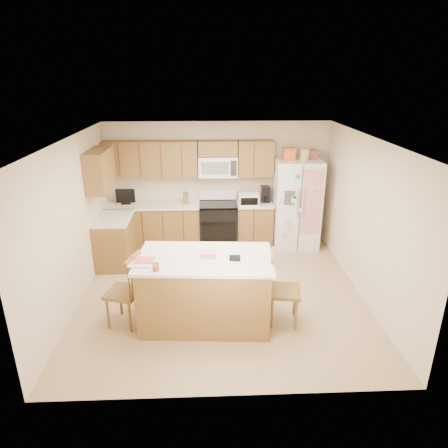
{
  "coord_description": "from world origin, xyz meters",
  "views": [
    {
      "loc": [
        -0.21,
        -5.73,
        3.39
      ],
      "look_at": [
        0.05,
        0.35,
        1.07
      ],
      "focal_mm": 32.0,
      "sensor_mm": 36.0,
      "label": 1
    }
  ],
  "objects_px": {
    "refrigerator": "(296,203)",
    "windsor_chair_right": "(282,290)",
    "island": "(205,289)",
    "windsor_chair_back": "(208,273)",
    "windsor_chair_left": "(125,292)",
    "stove": "(218,224)"
  },
  "relations": [
    {
      "from": "refrigerator",
      "to": "island",
      "type": "relative_size",
      "value": 1.04
    },
    {
      "from": "stove",
      "to": "refrigerator",
      "type": "distance_m",
      "value": 1.63
    },
    {
      "from": "refrigerator",
      "to": "windsor_chair_right",
      "type": "distance_m",
      "value": 2.85
    },
    {
      "from": "refrigerator",
      "to": "windsor_chair_right",
      "type": "bearing_deg",
      "value": -105.35
    },
    {
      "from": "refrigerator",
      "to": "windsor_chair_back",
      "type": "bearing_deg",
      "value": -130.85
    },
    {
      "from": "windsor_chair_left",
      "to": "windsor_chair_back",
      "type": "height_order",
      "value": "windsor_chair_left"
    },
    {
      "from": "island",
      "to": "windsor_chair_right",
      "type": "xyz_separation_m",
      "value": [
        1.09,
        -0.07,
        -0.0
      ]
    },
    {
      "from": "stove",
      "to": "windsor_chair_left",
      "type": "bearing_deg",
      "value": -116.96
    },
    {
      "from": "stove",
      "to": "windsor_chair_back",
      "type": "height_order",
      "value": "stove"
    },
    {
      "from": "windsor_chair_left",
      "to": "island",
      "type": "bearing_deg",
      "value": 0.97
    },
    {
      "from": "windsor_chair_back",
      "to": "windsor_chair_left",
      "type": "bearing_deg",
      "value": -153.13
    },
    {
      "from": "windsor_chair_back",
      "to": "refrigerator",
      "type": "bearing_deg",
      "value": 49.15
    },
    {
      "from": "windsor_chair_left",
      "to": "windsor_chair_back",
      "type": "xyz_separation_m",
      "value": [
        1.16,
        0.59,
        -0.03
      ]
    },
    {
      "from": "stove",
      "to": "windsor_chair_right",
      "type": "distance_m",
      "value": 2.9
    },
    {
      "from": "island",
      "to": "windsor_chair_back",
      "type": "relative_size",
      "value": 1.95
    },
    {
      "from": "refrigerator",
      "to": "stove",
      "type": "bearing_deg",
      "value": 177.7
    },
    {
      "from": "refrigerator",
      "to": "island",
      "type": "bearing_deg",
      "value": -124.77
    },
    {
      "from": "island",
      "to": "windsor_chair_back",
      "type": "height_order",
      "value": "island"
    },
    {
      "from": "windsor_chair_back",
      "to": "windsor_chair_right",
      "type": "xyz_separation_m",
      "value": [
        1.05,
        -0.64,
        0.03
      ]
    },
    {
      "from": "refrigerator",
      "to": "windsor_chair_left",
      "type": "relative_size",
      "value": 1.89
    },
    {
      "from": "windsor_chair_left",
      "to": "refrigerator",
      "type": "bearing_deg",
      "value": 42.02
    },
    {
      "from": "windsor_chair_back",
      "to": "stove",
      "type": "bearing_deg",
      "value": 84.0
    }
  ]
}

